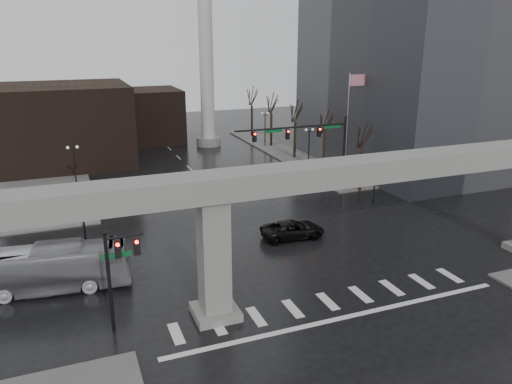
# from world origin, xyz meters

# --- Properties ---
(ground) EXTENTS (160.00, 160.00, 0.00)m
(ground) POSITION_xyz_m (0.00, 0.00, 0.00)
(ground) COLOR black
(ground) RESTS_ON ground
(sidewalk_ne) EXTENTS (28.00, 36.00, 0.15)m
(sidewalk_ne) POSITION_xyz_m (26.00, 36.00, 0.07)
(sidewalk_ne) COLOR slate
(sidewalk_ne) RESTS_ON ground
(elevated_guideway) EXTENTS (48.00, 2.60, 8.70)m
(elevated_guideway) POSITION_xyz_m (1.26, 0.00, 6.88)
(elevated_guideway) COLOR gray
(elevated_guideway) RESTS_ON ground
(building_far_left) EXTENTS (16.00, 14.00, 10.00)m
(building_far_left) POSITION_xyz_m (-14.00, 42.00, 5.00)
(building_far_left) COLOR black
(building_far_left) RESTS_ON ground
(building_far_mid) EXTENTS (10.00, 10.00, 8.00)m
(building_far_mid) POSITION_xyz_m (-2.00, 52.00, 4.00)
(building_far_mid) COLOR black
(building_far_mid) RESTS_ON ground
(smokestack) EXTENTS (3.60, 3.60, 30.00)m
(smokestack) POSITION_xyz_m (6.00, 46.00, 13.35)
(smokestack) COLOR beige
(smokestack) RESTS_ON ground
(signal_mast_arm) EXTENTS (12.12, 0.43, 8.00)m
(signal_mast_arm) POSITION_xyz_m (8.99, 18.80, 5.83)
(signal_mast_arm) COLOR black
(signal_mast_arm) RESTS_ON ground
(signal_left_pole) EXTENTS (2.30, 0.30, 6.00)m
(signal_left_pole) POSITION_xyz_m (-12.25, 0.50, 4.07)
(signal_left_pole) COLOR black
(signal_left_pole) RESTS_ON ground
(flagpole_assembly) EXTENTS (2.06, 0.12, 12.00)m
(flagpole_assembly) POSITION_xyz_m (15.29, 22.00, 7.53)
(flagpole_assembly) COLOR silver
(flagpole_assembly) RESTS_ON ground
(lamp_right_0) EXTENTS (1.22, 0.32, 5.11)m
(lamp_right_0) POSITION_xyz_m (13.50, 14.00, 3.47)
(lamp_right_0) COLOR black
(lamp_right_0) RESTS_ON ground
(lamp_right_1) EXTENTS (1.22, 0.32, 5.11)m
(lamp_right_1) POSITION_xyz_m (13.50, 28.00, 3.47)
(lamp_right_1) COLOR black
(lamp_right_1) RESTS_ON ground
(lamp_right_2) EXTENTS (1.22, 0.32, 5.11)m
(lamp_right_2) POSITION_xyz_m (13.50, 42.00, 3.47)
(lamp_right_2) COLOR black
(lamp_right_2) RESTS_ON ground
(lamp_left_0) EXTENTS (1.22, 0.32, 5.11)m
(lamp_left_0) POSITION_xyz_m (-13.50, 14.00, 3.47)
(lamp_left_0) COLOR black
(lamp_left_0) RESTS_ON ground
(lamp_left_1) EXTENTS (1.22, 0.32, 5.11)m
(lamp_left_1) POSITION_xyz_m (-13.50, 28.00, 3.47)
(lamp_left_1) COLOR black
(lamp_left_1) RESTS_ON ground
(lamp_left_2) EXTENTS (1.22, 0.32, 5.11)m
(lamp_left_2) POSITION_xyz_m (-13.50, 42.00, 3.47)
(lamp_left_2) COLOR black
(lamp_left_2) RESTS_ON ground
(tree_right_0) EXTENTS (1.09, 1.58, 7.50)m
(tree_right_0) POSITION_xyz_m (14.53, 18.02, 2.79)
(tree_right_0) COLOR black
(tree_right_0) RESTS_ON ground
(tree_right_1) EXTENTS (1.09, 1.61, 7.67)m
(tree_right_1) POSITION_xyz_m (14.53, 26.02, 2.85)
(tree_right_1) COLOR black
(tree_right_1) RESTS_ON ground
(tree_right_2) EXTENTS (1.10, 1.63, 7.85)m
(tree_right_2) POSITION_xyz_m (14.53, 34.02, 2.91)
(tree_right_2) COLOR black
(tree_right_2) RESTS_ON ground
(tree_right_3) EXTENTS (1.11, 1.66, 8.02)m
(tree_right_3) POSITION_xyz_m (14.53, 42.02, 2.98)
(tree_right_3) COLOR black
(tree_right_3) RESTS_ON ground
(tree_right_4) EXTENTS (1.12, 1.69, 8.19)m
(tree_right_4) POSITION_xyz_m (14.53, 50.02, 3.04)
(tree_right_4) COLOR black
(tree_right_4) RESTS_ON ground
(pickup_truck) EXTENTS (5.34, 2.68, 1.45)m
(pickup_truck) POSITION_xyz_m (2.36, 9.04, 0.72)
(pickup_truck) COLOR black
(pickup_truck) RESTS_ON ground
(city_bus) EXTENTS (11.31, 3.99, 3.08)m
(city_bus) POSITION_xyz_m (-16.48, 6.96, 1.54)
(city_bus) COLOR #939397
(city_bus) RESTS_ON ground
(far_car) EXTENTS (1.92, 4.38, 1.47)m
(far_car) POSITION_xyz_m (0.30, 25.81, 0.73)
(far_car) COLOR black
(far_car) RESTS_ON ground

